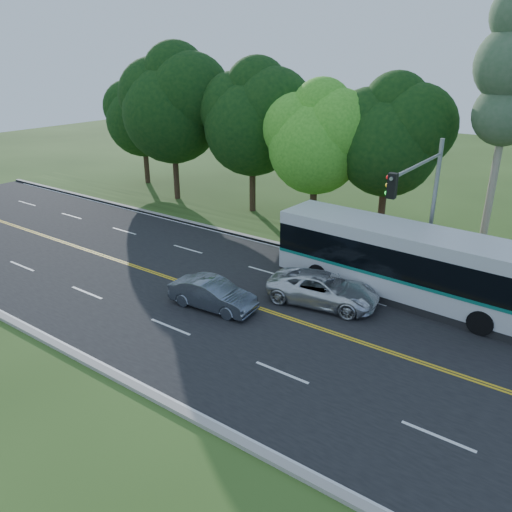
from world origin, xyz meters
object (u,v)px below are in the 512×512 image
Objects in this scene: traffic_signal at (422,198)px; sedan at (213,294)px; suv at (323,289)px; transit_bus at (410,265)px.

traffic_signal reaches higher than sedan.
suv is (-2.89, -3.32, -3.96)m from traffic_signal.
sedan is at bearing 120.91° from suv.
suv is at bearing -134.60° from transit_bus.
traffic_signal reaches higher than suv.
transit_bus reaches higher than sedan.
transit_bus is 2.56× the size of suv.
traffic_signal is 5.92m from suv.
suv is (3.76, 3.24, 0.03)m from sedan.
suv is at bearing -131.03° from traffic_signal.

